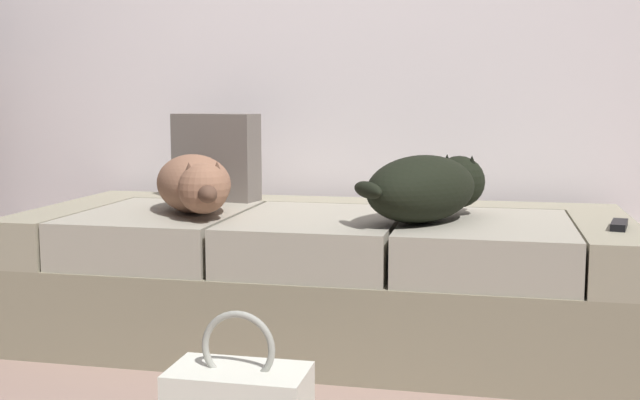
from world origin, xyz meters
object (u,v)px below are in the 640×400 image
(couch, at_px, (323,276))
(tv_remote, at_px, (619,225))
(dog_tan, at_px, (195,184))
(dog_dark, at_px, (428,187))
(throw_pillow, at_px, (216,157))

(couch, distance_m, tv_remote, 1.01)
(dog_tan, xyz_separation_m, tv_remote, (1.40, -0.03, -0.09))
(couch, distance_m, dog_dark, 0.52)
(dog_tan, relative_size, dog_dark, 0.93)
(couch, height_order, dog_tan, dog_tan)
(dog_dark, bearing_deg, dog_tan, -179.76)
(couch, xyz_separation_m, dog_tan, (-0.43, -0.12, 0.34))
(tv_remote, relative_size, throw_pillow, 0.44)
(dog_tan, xyz_separation_m, throw_pillow, (-0.06, 0.37, 0.07))
(dog_dark, bearing_deg, tv_remote, -2.80)
(dog_tan, height_order, dog_dark, dog_dark)
(tv_remote, distance_m, throw_pillow, 1.52)
(tv_remote, bearing_deg, dog_dark, -170.85)
(dog_tan, height_order, throw_pillow, throw_pillow)
(dog_tan, distance_m, tv_remote, 1.40)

